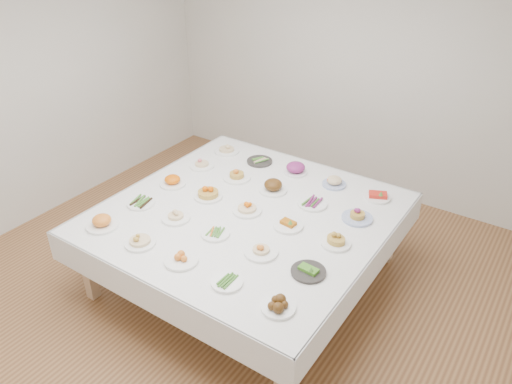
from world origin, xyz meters
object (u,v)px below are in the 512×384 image
Objects in this scene: display_table at (247,217)px; dish_12 at (247,205)px; dish_0 at (102,221)px; dish_24 at (378,195)px.

display_table is 0.13m from dish_12.
dish_0 is 1.25m from dish_12.
dish_0 reaches higher than display_table.
display_table is 1.24m from dish_24.
dish_0 is at bearing -134.95° from dish_12.
dish_12 is 1.23m from dish_24.
dish_0 is 2.47m from dish_24.
display_table is 1.25m from dish_0.
display_table is 10.28× the size of dish_24.
display_table is 9.37× the size of dish_12.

